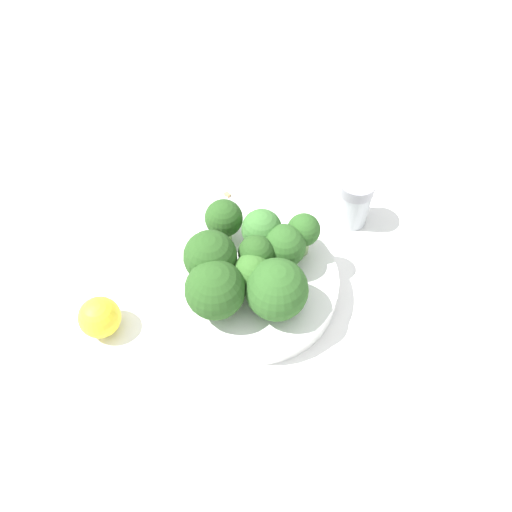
{
  "coord_description": "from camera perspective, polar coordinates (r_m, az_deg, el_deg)",
  "views": [
    {
      "loc": [
        -0.26,
        0.13,
        0.44
      ],
      "look_at": [
        0.0,
        0.0,
        0.06
      ],
      "focal_mm": 35.0,
      "sensor_mm": 36.0,
      "label": 1
    }
  ],
  "objects": [
    {
      "name": "ground_plane",
      "position": [
        0.53,
        0.0,
        -4.16
      ],
      "size": [
        3.0,
        3.0,
        0.0
      ],
      "primitive_type": "plane",
      "color": "white"
    },
    {
      "name": "bowl",
      "position": [
        0.51,
        0.0,
        -3.24
      ],
      "size": [
        0.17,
        0.17,
        0.03
      ],
      "primitive_type": "cylinder",
      "color": "white",
      "rests_on": "ground_plane"
    },
    {
      "name": "broccoli_floret_6",
      "position": [
        0.45,
        -4.68,
        -3.92
      ],
      "size": [
        0.06,
        0.06,
        0.06
      ],
      "color": "#8EB770",
      "rests_on": "bowl"
    },
    {
      "name": "broccoli_floret_4",
      "position": [
        0.49,
        3.05,
        1.25
      ],
      "size": [
        0.04,
        0.04,
        0.05
      ],
      "color": "#84AD66",
      "rests_on": "bowl"
    },
    {
      "name": "broccoli_floret_1",
      "position": [
        0.46,
        2.45,
        -3.85
      ],
      "size": [
        0.06,
        0.06,
        0.06
      ],
      "color": "#84AD66",
      "rests_on": "bowl"
    },
    {
      "name": "pepper_shaker",
      "position": [
        0.58,
        11.1,
        6.13
      ],
      "size": [
        0.04,
        0.04,
        0.06
      ],
      "color": "#B2B7BC",
      "rests_on": "ground_plane"
    },
    {
      "name": "almond_crumb_0",
      "position": [
        0.61,
        -3.3,
        7.14
      ],
      "size": [
        0.01,
        0.01,
        0.01
      ],
      "primitive_type": "cube",
      "rotation": [
        0.0,
        0.0,
        3.47
      ],
      "color": "tan",
      "rests_on": "ground_plane"
    },
    {
      "name": "broccoli_floret_3",
      "position": [
        0.46,
        -0.43,
        -2.01
      ],
      "size": [
        0.04,
        0.04,
        0.05
      ],
      "color": "#8EB770",
      "rests_on": "bowl"
    },
    {
      "name": "broccoli_floret_2",
      "position": [
        0.5,
        0.65,
        2.95
      ],
      "size": [
        0.04,
        0.04,
        0.06
      ],
      "color": "#7A9E5B",
      "rests_on": "bowl"
    },
    {
      "name": "broccoli_floret_0",
      "position": [
        0.47,
        -5.23,
        -0.16
      ],
      "size": [
        0.05,
        0.05,
        0.07
      ],
      "color": "#7A9E5B",
      "rests_on": "bowl"
    },
    {
      "name": "almond_crumb_1",
      "position": [
        0.58,
        -2.35,
        4.19
      ],
      "size": [
        0.01,
        0.01,
        0.01
      ],
      "primitive_type": "cube",
      "rotation": [
        0.0,
        0.0,
        0.91
      ],
      "color": "tan",
      "rests_on": "ground_plane"
    },
    {
      "name": "broccoli_floret_8",
      "position": [
        0.48,
        0.23,
        0.56
      ],
      "size": [
        0.03,
        0.03,
        0.05
      ],
      "color": "#84AD66",
      "rests_on": "bowl"
    },
    {
      "name": "broccoli_floret_5",
      "position": [
        0.51,
        -3.69,
        4.22
      ],
      "size": [
        0.04,
        0.04,
        0.05
      ],
      "color": "#8EB770",
      "rests_on": "bowl"
    },
    {
      "name": "lemon_wedge",
      "position": [
        0.51,
        -17.43,
        -6.7
      ],
      "size": [
        0.04,
        0.04,
        0.04
      ],
      "primitive_type": "sphere",
      "color": "yellow",
      "rests_on": "ground_plane"
    },
    {
      "name": "broccoli_floret_7",
      "position": [
        0.5,
        5.45,
        2.79
      ],
      "size": [
        0.03,
        0.03,
        0.05
      ],
      "color": "#7A9E5B",
      "rests_on": "bowl"
    }
  ]
}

